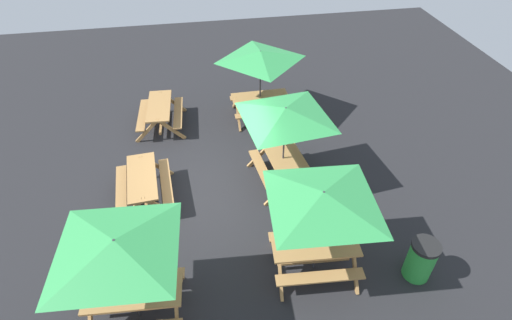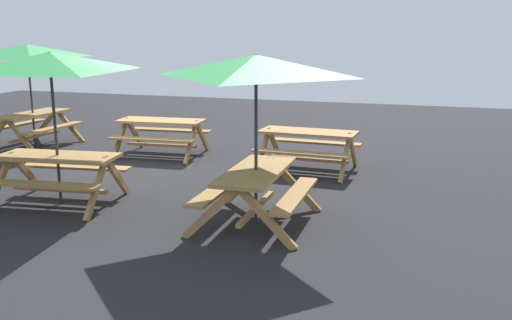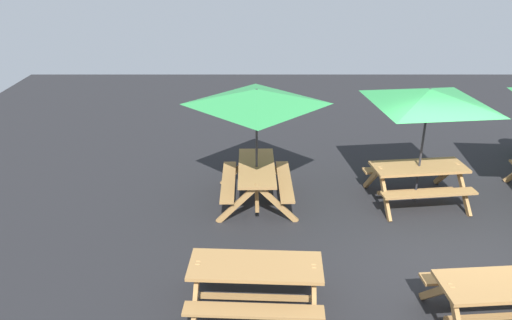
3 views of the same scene
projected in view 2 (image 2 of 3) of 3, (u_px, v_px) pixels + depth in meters
ground_plane at (115, 176)px, 10.43m from camera, size 24.00×24.00×0.00m
picnic_table_0 at (51, 73)px, 8.34m from camera, size 2.81×2.81×2.34m
picnic_table_1 at (308, 142)px, 10.70m from camera, size 1.86×1.61×0.81m
picnic_table_2 at (256, 79)px, 7.43m from camera, size 2.03×2.03×2.34m
picnic_table_3 at (161, 129)px, 12.02m from camera, size 1.90×1.65×0.81m
picnic_table_4 at (28, 58)px, 12.68m from camera, size 2.82×2.82×2.34m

